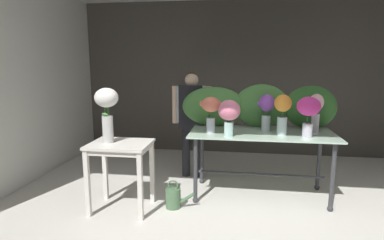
{
  "coord_description": "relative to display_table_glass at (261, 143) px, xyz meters",
  "views": [
    {
      "loc": [
        0.05,
        -2.4,
        1.7
      ],
      "look_at": [
        -0.51,
        1.29,
        1.03
      ],
      "focal_mm": 29.84,
      "sensor_mm": 36.0,
      "label": 1
    }
  ],
  "objects": [
    {
      "name": "ground_plane",
      "position": [
        -0.33,
        0.24,
        -0.71
      ],
      "size": [
        8.08,
        8.08,
        0.0
      ],
      "primitive_type": "plane",
      "color": "silver"
    },
    {
      "name": "wall_back",
      "position": [
        -0.33,
        2.08,
        0.7
      ],
      "size": [
        5.93,
        0.12,
        2.82
      ],
      "primitive_type": "cube",
      "color": "#4C4742",
      "rests_on": "ground"
    },
    {
      "name": "wall_left",
      "position": [
        -3.29,
        0.24,
        0.7
      ],
      "size": [
        0.12,
        3.79,
        2.82
      ],
      "primitive_type": "cube",
      "color": "silver",
      "rests_on": "ground"
    },
    {
      "name": "display_table_glass",
      "position": [
        0.0,
        0.0,
        0.0
      ],
      "size": [
        1.78,
        0.85,
        0.85
      ],
      "color": "silver",
      "rests_on": "ground"
    },
    {
      "name": "side_table_white",
      "position": [
        -1.62,
        -0.62,
        -0.02
      ],
      "size": [
        0.69,
        0.55,
        0.8
      ],
      "color": "silver",
      "rests_on": "ground"
    },
    {
      "name": "florist",
      "position": [
        -0.98,
        0.59,
        0.26
      ],
      "size": [
        0.58,
        0.24,
        1.57
      ],
      "color": "#232328",
      "rests_on": "ground"
    },
    {
      "name": "foliage_backdrop",
      "position": [
        -0.03,
        0.31,
        0.42
      ],
      "size": [
        2.03,
        0.3,
        0.58
      ],
      "color": "#477F3D",
      "rests_on": "display_table_glass"
    },
    {
      "name": "vase_coral_ranunculus",
      "position": [
        -0.63,
        -0.13,
        0.43
      ],
      "size": [
        0.27,
        0.23,
        0.45
      ],
      "color": "silver",
      "rests_on": "display_table_glass"
    },
    {
      "name": "vase_sunset_roses",
      "position": [
        0.23,
        -0.13,
        0.43
      ],
      "size": [
        0.2,
        0.2,
        0.49
      ],
      "color": "silver",
      "rests_on": "display_table_glass"
    },
    {
      "name": "vase_magenta_tulips",
      "position": [
        0.5,
        -0.22,
        0.46
      ],
      "size": [
        0.27,
        0.27,
        0.48
      ],
      "color": "silver",
      "rests_on": "display_table_glass"
    },
    {
      "name": "vase_blush_freesia",
      "position": [
        0.66,
        0.1,
        0.43
      ],
      "size": [
        0.19,
        0.18,
        0.48
      ],
      "color": "silver",
      "rests_on": "display_table_glass"
    },
    {
      "name": "vase_rosy_snapdragons",
      "position": [
        -0.4,
        -0.31,
        0.42
      ],
      "size": [
        0.26,
        0.26,
        0.43
      ],
      "color": "silver",
      "rests_on": "display_table_glass"
    },
    {
      "name": "vase_violet_hydrangea",
      "position": [
        0.05,
        0.09,
        0.42
      ],
      "size": [
        0.22,
        0.19,
        0.46
      ],
      "color": "silver",
      "rests_on": "display_table_glass"
    },
    {
      "name": "vase_white_roses_tall",
      "position": [
        -1.76,
        -0.62,
        0.5
      ],
      "size": [
        0.27,
        0.26,
        0.63
      ],
      "color": "silver",
      "rests_on": "side_table_white"
    },
    {
      "name": "watering_can",
      "position": [
        -1.03,
        -0.51,
        -0.58
      ],
      "size": [
        0.35,
        0.18,
        0.34
      ],
      "color": "#4C704C",
      "rests_on": "ground"
    }
  ]
}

